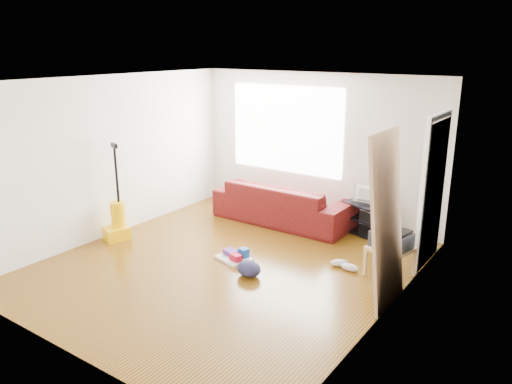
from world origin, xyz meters
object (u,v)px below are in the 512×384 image
Objects in this scene: bucket at (304,233)px; backpack at (249,276)px; vacuum at (117,222)px; cleaning_tray at (235,256)px; sofa at (283,222)px; tv_stand at (366,219)px; side_table at (390,252)px.

backpack is at bearing -84.81° from bucket.
bucket is 0.75× the size of backpack.
bucket is at bearing 60.37° from vacuum.
cleaning_tray is (-0.30, -1.46, 0.05)m from bucket.
sofa is 1.45m from tv_stand.
tv_stand reaches higher than bucket.
backpack is (0.46, -0.31, -0.05)m from cleaning_tray.
sofa is 2.76m from vacuum.
cleaning_tray is 2.04m from vacuum.
bucket is 1.49m from cleaning_tray.
side_table reaches higher than cleaning_tray.
tv_stand is at bearing -169.07° from sofa.
bucket is at bearing 114.86° from backpack.
tv_stand reaches higher than cleaning_tray.
bucket is at bearing -127.02° from tv_stand.
sofa is at bearing 154.79° from bucket.
tv_stand is 3.93m from vacuum.
sofa is 2.48m from side_table.
sofa is at bearing 129.56° from backpack.
backpack is (-1.51, -1.06, -0.34)m from side_table.
vacuum reaches higher than sofa.
tv_stand is at bearing 58.86° from vacuum.
tv_stand reaches higher than side_table.
backpack is (0.74, -2.04, 0.00)m from sofa.
vacuum is (-1.70, -2.15, 0.28)m from sofa.
vacuum reaches higher than cleaning_tray.
cleaning_tray is at bearing -99.72° from tv_stand.
bucket is 0.18× the size of vacuum.
tv_stand is (1.40, 0.27, 0.26)m from sofa.
sofa is at bearing 99.12° from cleaning_tray.
vacuum is at bearing 51.65° from sofa.
sofa reaches higher than cleaning_tray.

